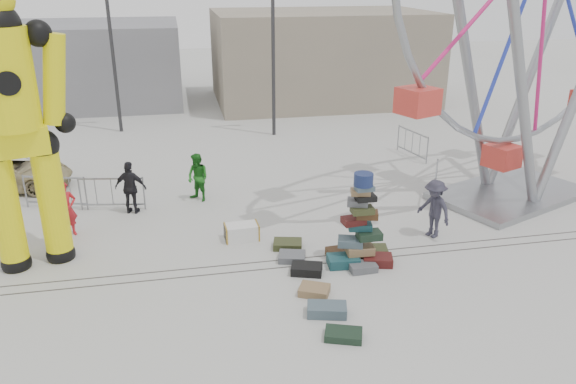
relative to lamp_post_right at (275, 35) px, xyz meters
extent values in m
plane|color=#9E9E99|center=(-3.09, -13.00, -4.48)|extent=(90.00, 90.00, 0.00)
cube|color=#47443F|center=(-3.09, -12.40, -4.48)|extent=(40.00, 0.04, 0.01)
cube|color=#47443F|center=(-3.09, -12.00, -4.48)|extent=(40.00, 0.04, 0.01)
cube|color=gray|center=(3.91, 7.00, -1.98)|extent=(12.00, 8.00, 5.00)
cube|color=gray|center=(-9.09, 9.00, -2.28)|extent=(10.00, 8.00, 4.40)
cylinder|color=#2D2D30|center=(-0.09, 0.00, -0.48)|extent=(0.16, 0.16, 8.00)
cylinder|color=#2D2D30|center=(-7.09, 2.00, -0.48)|extent=(0.16, 0.16, 8.00)
cube|color=#1A484F|center=(-0.50, -12.59, -4.35)|extent=(0.84, 0.61, 0.26)
cube|color=#4F1615|center=(0.39, -12.70, -4.36)|extent=(0.86, 0.70, 0.24)
cube|color=#4A2E17|center=(-0.44, -12.10, -4.37)|extent=(0.74, 0.54, 0.22)
cube|color=#393F1F|center=(0.46, -12.21, -4.36)|extent=(0.80, 0.63, 0.24)
cube|color=#5C5F64|center=(-0.09, -12.95, -4.38)|extent=(0.69, 0.48, 0.20)
cube|color=black|center=(0.04, -11.95, -4.37)|extent=(0.75, 0.59, 0.22)
cube|color=#91704A|center=(-0.03, -12.50, -4.11)|extent=(0.72, 0.51, 0.22)
cube|color=#4A5E69|center=(-0.28, -12.44, -3.90)|extent=(0.75, 0.62, 0.20)
cube|color=#1A2F20|center=(0.18, -12.55, -3.70)|extent=(0.62, 0.42, 0.20)
cube|color=#1A484F|center=(-0.01, -12.35, -3.51)|extent=(0.66, 0.50, 0.18)
cube|color=#4F1615|center=(-0.20, -12.38, -3.33)|extent=(0.62, 0.47, 0.18)
cube|color=#4A2E17|center=(0.12, -12.47, -3.15)|extent=(0.63, 0.52, 0.18)
cube|color=#393F1F|center=(-0.04, -12.55, -2.98)|extent=(0.57, 0.39, 0.16)
cube|color=#5C5F64|center=(-0.12, -12.41, -2.82)|extent=(0.61, 0.51, 0.16)
cube|color=black|center=(0.05, -12.51, -2.67)|extent=(0.51, 0.35, 0.14)
cube|color=#91704A|center=(-0.08, -12.44, -2.53)|extent=(0.54, 0.41, 0.14)
cube|color=#4A5E69|center=(-0.01, -12.53, -2.40)|extent=(0.47, 0.32, 0.12)
cylinder|color=navy|center=(-0.03, -12.50, -2.18)|extent=(0.48, 0.48, 0.32)
sphere|color=black|center=(-8.73, -11.07, -4.34)|extent=(0.74, 0.74, 0.74)
cylinder|color=yellow|center=(-8.73, -11.07, -2.92)|extent=(0.68, 0.68, 3.12)
sphere|color=black|center=(-7.70, -10.76, -4.34)|extent=(0.74, 0.74, 0.74)
cylinder|color=yellow|center=(-7.70, -10.76, -2.92)|extent=(0.68, 0.68, 3.12)
sphere|color=black|center=(-7.70, -10.76, -1.36)|extent=(0.78, 0.78, 0.78)
cube|color=yellow|center=(-8.22, -10.91, -1.17)|extent=(1.53, 1.14, 0.68)
cylinder|color=yellow|center=(-8.22, -10.91, 0.30)|extent=(1.27, 1.27, 2.34)
sphere|color=black|center=(-7.42, -10.67, 1.27)|extent=(0.62, 0.62, 0.62)
cylinder|color=yellow|center=(-7.24, -10.61, 0.20)|extent=(0.91, 0.72, 2.19)
sphere|color=black|center=(-7.14, -10.59, -0.87)|extent=(0.51, 0.51, 0.51)
cube|color=gray|center=(6.35, -9.12, -4.38)|extent=(5.84, 4.74, 0.20)
cylinder|color=gray|center=(5.20, -10.58, -0.43)|extent=(3.38, 1.62, 8.22)
cylinder|color=gray|center=(4.51, -8.89, -0.43)|extent=(3.38, 1.62, 8.22)
cylinder|color=gray|center=(7.51, -7.66, -0.43)|extent=(3.38, 1.62, 8.22)
cube|color=red|center=(6.35, -9.12, -2.96)|extent=(1.19, 1.19, 0.71)
cube|color=silver|center=(-2.88, -10.55, -4.26)|extent=(0.97, 0.59, 0.44)
cube|color=#393F1F|center=(-1.71, -11.34, -4.38)|extent=(0.88, 0.71, 0.20)
cube|color=#5C5F64|center=(-1.74, -12.05, -4.39)|extent=(0.82, 0.73, 0.18)
cube|color=black|center=(-1.51, -12.80, -4.37)|extent=(0.89, 0.73, 0.23)
cube|color=#91704A|center=(-1.56, -13.78, -4.39)|extent=(0.85, 0.78, 0.19)
cube|color=#4A5E69|center=(-1.49, -14.66, -4.36)|extent=(0.96, 0.68, 0.25)
cube|color=#1A2F20|center=(-1.37, -15.56, -4.40)|extent=(0.89, 0.71, 0.17)
imported|color=red|center=(-7.70, -9.33, -3.67)|extent=(0.70, 0.61, 1.62)
imported|color=#1A6719|center=(-3.92, -7.39, -3.68)|extent=(0.97, 0.98, 1.59)
imported|color=black|center=(-6.00, -8.03, -3.64)|extent=(1.06, 0.67, 1.68)
imported|color=#2B2937|center=(2.48, -11.43, -3.63)|extent=(1.02, 1.26, 1.71)
imported|color=tan|center=(-10.26, -5.00, -3.92)|extent=(4.34, 2.61, 1.13)
camera|label=1|loc=(-4.41, -24.84, 2.61)|focal=35.00mm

